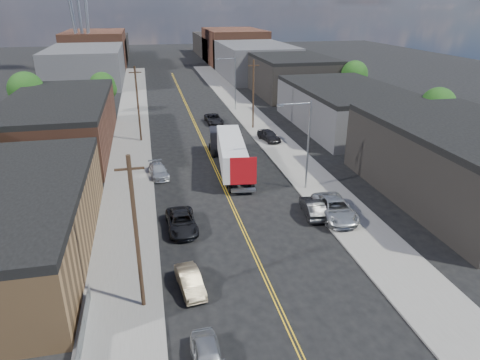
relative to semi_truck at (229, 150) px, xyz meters
name	(u,v)px	position (x,y,z in m)	size (l,w,h in m)	color
ground	(190,112)	(-1.50, 27.74, -2.24)	(260.00, 260.00, 0.00)	black
centerline	(201,137)	(-1.50, 12.74, -2.23)	(0.32, 120.00, 0.01)	gold
sidewalk_left	(132,141)	(-11.00, 12.74, -2.16)	(5.00, 140.00, 0.15)	slate
sidewalk_right	(267,133)	(8.00, 12.74, -2.16)	(5.00, 140.00, 0.15)	slate
warehouse_tan	(1,223)	(-19.50, -14.26, 0.56)	(12.00, 22.00, 5.60)	brown
warehouse_brown	(60,124)	(-19.50, 11.74, 1.06)	(12.00, 26.00, 6.60)	#532F21
industrial_right_a	(467,163)	(20.49, -12.26, 1.31)	(14.00, 22.00, 7.10)	black
industrial_right_b	(346,107)	(20.50, 13.74, 0.81)	(14.00, 24.00, 6.10)	#3E3E41
industrial_right_c	(291,75)	(20.50, 39.74, 1.56)	(14.00, 22.00, 7.60)	black
skyline_left_a	(87,65)	(-21.50, 62.74, 1.76)	(16.00, 30.00, 8.00)	#3E3E41
skyline_right_a	(254,60)	(18.50, 62.74, 1.76)	(16.00, 30.00, 8.00)	#3E3E41
skyline_left_b	(96,50)	(-21.50, 87.74, 2.76)	(16.00, 26.00, 10.00)	#532F21
skyline_right_b	(234,47)	(18.50, 87.74, 2.76)	(16.00, 26.00, 10.00)	#532F21
skyline_left_c	(102,48)	(-21.50, 107.74, 1.26)	(16.00, 40.00, 7.00)	black
skyline_right_c	(222,46)	(18.50, 107.74, 1.26)	(16.00, 40.00, 7.00)	black
streetlight_near	(305,139)	(6.10, -7.26, 3.09)	(3.39, 0.25, 9.00)	gray
streetlight_far	(233,79)	(6.10, 27.74, 3.09)	(3.39, 0.25, 9.00)	gray
utility_pole_left_near	(136,234)	(-9.70, -22.26, 2.90)	(1.60, 0.26, 10.00)	black
utility_pole_left_far	(138,104)	(-9.70, 12.74, 2.90)	(1.60, 0.26, 10.00)	black
utility_pole_right	(253,94)	(6.70, 15.74, 2.90)	(1.60, 0.26, 10.00)	black
tree_left_mid	(27,92)	(-25.44, 22.74, 3.25)	(5.10, 5.04, 8.37)	black
tree_left_far	(103,87)	(-15.44, 29.74, 2.33)	(4.35, 4.20, 6.97)	black
tree_right_near	(438,107)	(28.56, 3.74, 2.64)	(4.60, 4.48, 7.44)	black
tree_right_far	(355,76)	(28.56, 27.74, 2.94)	(4.85, 4.76, 7.91)	black
semi_truck	(229,150)	(0.00, 0.00, 0.00)	(3.90, 15.26, 3.93)	beige
car_left_a	(208,358)	(-6.50, -27.93, -1.56)	(1.59, 3.95, 1.35)	#A6A9AB
car_left_b	(190,281)	(-6.68, -21.16, -1.60)	(1.35, 3.87, 1.28)	#978563
car_left_c	(182,222)	(-6.50, -12.97, -1.53)	(2.35, 5.10, 1.42)	black
car_left_d	(158,171)	(-7.90, -0.67, -1.60)	(1.79, 4.40, 1.28)	#B9BDBF
car_right_oncoming	(313,207)	(5.10, -12.83, -1.49)	(1.58, 4.54, 1.50)	black
car_right_lot_a	(335,208)	(6.70, -13.84, -1.26)	(2.74, 5.94, 1.65)	#A6A9AB
car_right_lot_c	(269,135)	(7.21, 8.83, -1.34)	(1.76, 4.37, 1.49)	black
car_ahead_truck	(214,119)	(1.44, 19.91, -1.54)	(2.30, 4.98, 1.38)	black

